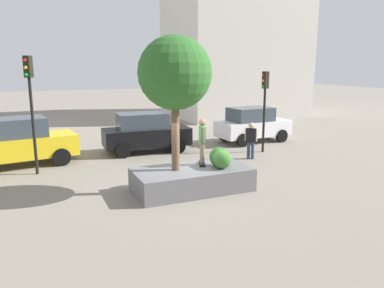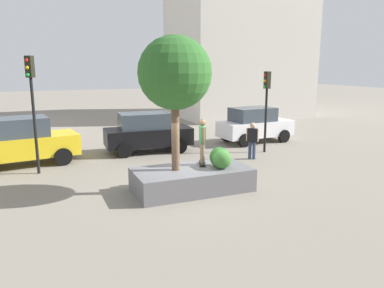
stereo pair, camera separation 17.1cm
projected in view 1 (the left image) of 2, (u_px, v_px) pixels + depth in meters
name	position (u px, v px, depth m)	size (l,w,h in m)	color
ground_plane	(186.00, 188.00, 13.79)	(120.00, 120.00, 0.00)	gray
planter_ledge	(192.00, 179.00, 13.47)	(4.15, 2.06, 0.81)	slate
plaza_tree	(175.00, 74.00, 12.55)	(2.51, 2.51, 4.62)	brown
boxwood_shrub	(219.00, 157.00, 13.60)	(0.72, 0.72, 0.72)	#2D6628
hedge_clump	(222.00, 159.00, 13.35)	(0.68, 0.68, 0.68)	#3D7A33
skateboard	(202.00, 163.00, 13.92)	(0.49, 0.82, 0.07)	black
skateboarder	(202.00, 138.00, 13.72)	(0.29, 0.54, 1.63)	#847056
taxi_cab	(19.00, 142.00, 16.68)	(4.88, 2.67, 2.17)	gold
sedan_parked	(145.00, 132.00, 19.36)	(4.49, 2.26, 2.05)	black
police_car	(252.00, 124.00, 21.98)	(4.51, 2.33, 2.04)	white
traffic_light_corner	(265.00, 97.00, 19.00)	(0.36, 0.31, 4.13)	black
traffic_light_median	(30.00, 95.00, 14.92)	(0.37, 0.37, 4.80)	black
passerby_with_bag	(251.00, 138.00, 17.92)	(0.49, 0.46, 1.76)	navy
brick_midrise	(235.00, 28.00, 32.64)	(10.93, 8.37, 15.22)	beige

